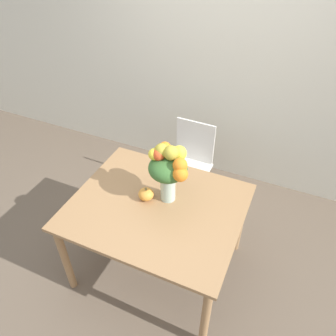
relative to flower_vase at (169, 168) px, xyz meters
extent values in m
plane|color=brown|center=(-0.05, -0.11, -1.07)|extent=(12.00, 12.00, 0.00)
cube|color=silver|center=(-0.05, 1.45, 0.28)|extent=(8.00, 0.06, 2.70)
cube|color=#9E754C|center=(-0.05, -0.11, -0.31)|extent=(1.28, 1.07, 0.03)
cylinder|color=#9E754C|center=(-0.63, -0.58, -0.70)|extent=(0.06, 0.06, 0.75)
cylinder|color=#9E754C|center=(0.53, -0.58, -0.70)|extent=(0.06, 0.06, 0.75)
cylinder|color=#9E754C|center=(-0.63, 0.36, -0.70)|extent=(0.06, 0.06, 0.75)
cylinder|color=#9E754C|center=(0.53, 0.36, -0.70)|extent=(0.06, 0.06, 0.75)
cylinder|color=#B2CCBC|center=(0.00, 0.00, -0.18)|extent=(0.11, 0.11, 0.24)
cylinder|color=silver|center=(0.00, 0.00, -0.23)|extent=(0.10, 0.10, 0.13)
cylinder|color=#38662D|center=(0.02, 0.00, -0.14)|extent=(0.01, 0.01, 0.30)
cylinder|color=#38662D|center=(0.00, 0.02, -0.14)|extent=(0.01, 0.01, 0.30)
cylinder|color=#38662D|center=(-0.02, 0.01, -0.14)|extent=(0.00, 0.01, 0.30)
cylinder|color=#38662D|center=(-0.02, -0.02, -0.14)|extent=(0.00, 0.01, 0.30)
cylinder|color=#38662D|center=(0.00, -0.02, -0.14)|extent=(0.01, 0.01, 0.30)
ellipsoid|color=#38662D|center=(0.00, 0.00, 0.00)|extent=(0.28, 0.28, 0.17)
sphere|color=#AD9E33|center=(-0.06, 0.01, 0.13)|extent=(0.11, 0.11, 0.11)
sphere|color=#D64C23|center=(-0.07, -0.01, 0.11)|extent=(0.09, 0.09, 0.09)
sphere|color=yellow|center=(-0.10, -0.01, 0.10)|extent=(0.09, 0.09, 0.09)
sphere|color=yellow|center=(0.04, 0.10, 0.08)|extent=(0.11, 0.11, 0.11)
sphere|color=orange|center=(0.12, -0.07, 0.04)|extent=(0.11, 0.11, 0.11)
sphere|color=orange|center=(-0.06, 0.05, 0.14)|extent=(0.08, 0.08, 0.08)
sphere|color=#AD9E33|center=(0.01, 0.01, 0.14)|extent=(0.11, 0.11, 0.11)
sphere|color=orange|center=(0.10, -0.04, 0.09)|extent=(0.10, 0.10, 0.10)
ellipsoid|color=gold|center=(-0.15, -0.08, -0.25)|extent=(0.12, 0.12, 0.09)
cylinder|color=brown|center=(-0.15, -0.08, -0.20)|extent=(0.02, 0.02, 0.02)
cube|color=white|center=(-0.13, 0.73, -0.63)|extent=(0.43, 0.43, 0.02)
cylinder|color=white|center=(-0.30, 0.56, -0.86)|extent=(0.04, 0.04, 0.44)
cylinder|color=white|center=(0.04, 0.55, -0.86)|extent=(0.04, 0.04, 0.44)
cylinder|color=white|center=(-0.29, 0.90, -0.86)|extent=(0.04, 0.04, 0.44)
cylinder|color=white|center=(0.05, 0.89, -0.86)|extent=(0.04, 0.04, 0.44)
cube|color=white|center=(-0.12, 0.93, -0.39)|extent=(0.40, 0.03, 0.45)
camera|label=1|loc=(0.73, -1.65, 1.49)|focal=35.00mm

